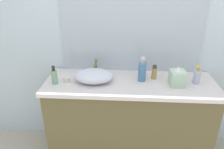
% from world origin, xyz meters
% --- Properties ---
extents(bathroom_wall_rear, '(6.00, 0.06, 2.60)m').
position_xyz_m(bathroom_wall_rear, '(0.00, 0.73, 1.30)').
color(bathroom_wall_rear, silver).
rests_on(bathroom_wall_rear, ground).
extents(vanity_counter, '(1.57, 0.54, 0.85)m').
position_xyz_m(vanity_counter, '(-0.01, 0.42, 0.43)').
color(vanity_counter, brown).
rests_on(vanity_counter, ground).
extents(wall_mirror_panel, '(1.35, 0.01, 1.28)m').
position_xyz_m(wall_mirror_panel, '(-0.01, 0.69, 1.49)').
color(wall_mirror_panel, '#B2BCC6').
rests_on(wall_mirror_panel, vanity_counter).
extents(sink_basin, '(0.36, 0.26, 0.11)m').
position_xyz_m(sink_basin, '(-0.34, 0.41, 0.91)').
color(sink_basin, silver).
rests_on(sink_basin, vanity_counter).
extents(faucet, '(0.03, 0.13, 0.15)m').
position_xyz_m(faucet, '(-0.34, 0.56, 0.94)').
color(faucet, brown).
rests_on(faucet, vanity_counter).
extents(soap_dispenser, '(0.05, 0.05, 0.17)m').
position_xyz_m(soap_dispenser, '(-0.69, 0.35, 0.92)').
color(soap_dispenser, '#7EA782').
rests_on(soap_dispenser, vanity_counter).
extents(lotion_bottle, '(0.06, 0.06, 0.18)m').
position_xyz_m(lotion_bottle, '(0.58, 0.43, 0.92)').
color(lotion_bottle, silver).
rests_on(lotion_bottle, vanity_counter).
extents(perfume_bottle, '(0.07, 0.07, 0.24)m').
position_xyz_m(perfume_bottle, '(0.10, 0.45, 0.95)').
color(perfume_bottle, teal).
rests_on(perfume_bottle, vanity_counter).
extents(spray_can, '(0.05, 0.05, 0.13)m').
position_xyz_m(spray_can, '(0.21, 0.50, 0.91)').
color(spray_can, '#B38A45').
rests_on(spray_can, vanity_counter).
extents(tissue_box, '(0.14, 0.14, 0.18)m').
position_xyz_m(tissue_box, '(0.40, 0.38, 0.93)').
color(tissue_box, '#B6D2B1').
rests_on(tissue_box, vanity_counter).
extents(candle_jar, '(0.06, 0.06, 0.05)m').
position_xyz_m(candle_jar, '(-0.59, 0.39, 0.87)').
color(candle_jar, beige).
rests_on(candle_jar, vanity_counter).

